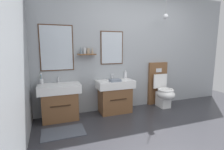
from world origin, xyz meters
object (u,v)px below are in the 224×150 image
object	(u,v)px
vanity_sink_left	(60,101)
soap_dispenser	(125,75)
toothbrush_cup	(41,81)
folded_hand_towel	(115,80)
vanity_sink_right	(115,95)
toilet	(161,90)

from	to	relation	value
vanity_sink_left	soap_dispenser	bearing A→B (deg)	6.05
toothbrush_cup	folded_hand_towel	xyz separation A→B (m)	(1.37, -0.26, -0.03)
soap_dispenser	vanity_sink_left	bearing A→B (deg)	-173.95
vanity_sink_left	vanity_sink_right	bearing A→B (deg)	0.00
vanity_sink_left	toothbrush_cup	bearing A→B (deg)	155.02
vanity_sink_right	toothbrush_cup	xyz separation A→B (m)	(-1.41, 0.14, 0.38)
vanity_sink_right	toilet	distance (m)	1.15
folded_hand_towel	vanity_sink_left	bearing A→B (deg)	173.63
folded_hand_towel	toilet	bearing A→B (deg)	4.74
vanity_sink_left	folded_hand_towel	size ratio (longest dim) A/B	3.47
soap_dispenser	folded_hand_towel	size ratio (longest dim) A/B	0.80
vanity_sink_left	folded_hand_towel	xyz separation A→B (m)	(1.07, -0.12, 0.34)
vanity_sink_right	toothbrush_cup	distance (m)	1.47
toothbrush_cup	soap_dispenser	bearing A→B (deg)	0.32
toilet	folded_hand_towel	size ratio (longest dim) A/B	4.55
toothbrush_cup	folded_hand_towel	bearing A→B (deg)	-10.75
vanity_sink_left	folded_hand_towel	world-z (taller)	folded_hand_towel
vanity_sink_right	toothbrush_cup	world-z (taller)	toothbrush_cup
vanity_sink_right	soap_dispenser	size ratio (longest dim) A/B	4.33
vanity_sink_left	vanity_sink_right	distance (m)	1.11
vanity_sink_left	soap_dispenser	world-z (taller)	soap_dispenser
vanity_sink_left	folded_hand_towel	distance (m)	1.13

